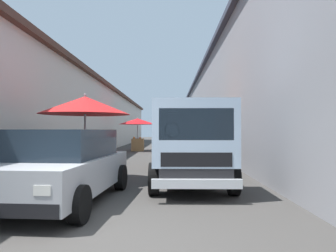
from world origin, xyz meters
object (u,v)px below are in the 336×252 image
hatchback_car (63,165)px  fruit_stall_near_right (181,118)px  fruit_stall_far_left (85,114)px  delivery_truck (192,146)px  parked_scooter (179,148)px  vendor_by_crates (205,140)px  fruit_stall_far_right (138,126)px

hatchback_car → fruit_stall_near_right: bearing=-23.3°
fruit_stall_far_left → delivery_truck: fruit_stall_far_left is taller
delivery_truck → parked_scooter: delivery_truck is taller
hatchback_car → vendor_by_crates: 10.70m
hatchback_car → parked_scooter: bearing=-13.8°
hatchback_car → delivery_truck: bearing=-63.7°
fruit_stall_far_left → hatchback_car: size_ratio=0.62×
fruit_stall_far_right → hatchback_car: 14.70m
fruit_stall_far_right → vendor_by_crates: fruit_stall_far_right is taller
vendor_by_crates → fruit_stall_far_left: bearing=151.8°
fruit_stall_far_left → parked_scooter: bearing=-18.6°
fruit_stall_near_right → parked_scooter: bearing=-0.5°
fruit_stall_far_left → fruit_stall_far_right: size_ratio=0.97×
hatchback_car → delivery_truck: 2.99m
fruit_stall_far_left → fruit_stall_near_right: fruit_stall_far_left is taller
delivery_truck → parked_scooter: bearing=0.4°
fruit_stall_near_right → parked_scooter: (4.64, -0.04, -1.45)m
hatchback_car → delivery_truck: size_ratio=0.82×
delivery_truck → fruit_stall_far_left: bearing=72.6°
fruit_stall_far_left → delivery_truck: size_ratio=0.50×
parked_scooter → delivery_truck: bearing=-179.6°
fruit_stall_far_right → fruit_stall_near_right: size_ratio=1.05×
fruit_stall_near_right → vendor_by_crates: (4.03, -1.38, -0.98)m
hatchback_car → parked_scooter: size_ratio=2.37×
fruit_stall_near_right → vendor_by_crates: fruit_stall_near_right is taller
delivery_truck → parked_scooter: (9.24, 0.07, -0.59)m
fruit_stall_near_right → hatchback_car: (-5.92, 2.55, -1.17)m
fruit_stall_near_right → hatchback_car: fruit_stall_near_right is taller
vendor_by_crates → delivery_truck: bearing=171.6°
fruit_stall_far_right → vendor_by_crates: (-4.71, -4.09, -0.81)m
fruit_stall_far_left → fruit_stall_near_right: 4.62m
fruit_stall_far_left → parked_scooter: 8.92m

